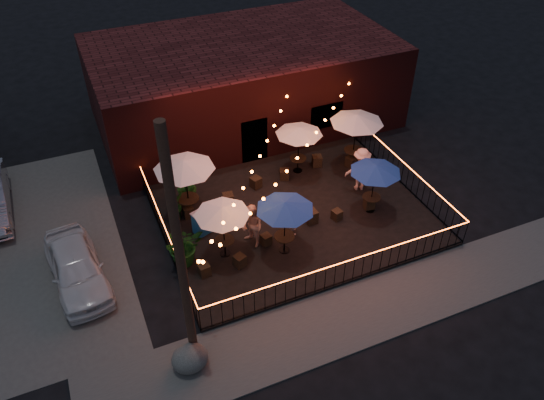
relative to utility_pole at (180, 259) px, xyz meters
The scene contains 36 objects.
ground 7.21m from the utility_pole, 25.71° to the left, with size 110.00×110.00×0.00m, color black.
patio 8.11m from the utility_pole, 40.43° to the left, with size 10.00×8.00×0.15m, color black.
sidewalk 6.74m from the utility_pole, ahead, with size 18.00×2.50×0.05m, color #45423F.
brick_building 14.27m from the utility_pole, 63.05° to the left, with size 14.00×8.00×4.00m.
utility_pole is the anchor object (origin of this frame).
fence_front 6.38m from the utility_pole, ahead, with size 10.00×0.04×1.04m.
fence_left 5.70m from the utility_pole, 85.03° to the left, with size 0.04×8.00×1.04m.
fence_right 11.85m from the utility_pole, 23.86° to the left, with size 0.04×8.00×1.04m.
festoon_lights 6.32m from the utility_pole, 44.40° to the left, with size 10.02×8.72×1.32m.
cafe_table_0 4.57m from the utility_pole, 57.80° to the left, with size 2.48×2.48×2.15m.
cafe_table_1 6.56m from the utility_pole, 74.75° to the left, with size 3.00×3.00×2.53m.
cafe_table_2 5.41m from the utility_pole, 33.96° to the left, with size 2.13×2.13×2.24m.
cafe_table_3 10.01m from the utility_pole, 46.32° to the left, with size 2.35×2.35×2.19m.
cafe_table_4 9.21m from the utility_pole, 23.44° to the left, with size 2.21×2.21×2.15m.
cafe_table_5 11.43m from the utility_pole, 35.67° to the left, with size 2.49×2.49×2.50m.
bistro_chair_0 4.77m from the utility_pole, 66.73° to the left, with size 0.37×0.37×0.44m, color black.
bistro_chair_1 5.21m from the utility_pole, 48.03° to the left, with size 0.37×0.37×0.43m, color black.
bistro_chair_2 7.22m from the utility_pole, 75.32° to the left, with size 0.39×0.39×0.46m, color black.
bistro_chair_3 7.82m from the utility_pole, 61.98° to the left, with size 0.42×0.42×0.50m, color black.
bistro_chair_4 6.27m from the utility_pole, 42.36° to the left, with size 0.34×0.34×0.40m, color black.
bistro_chair_5 7.87m from the utility_pole, 33.75° to the left, with size 0.43×0.43×0.51m, color black.
bistro_chair_6 9.00m from the utility_pole, 55.21° to the left, with size 0.39×0.39×0.46m, color black.
bistro_chair_7 9.80m from the utility_pole, 48.52° to the left, with size 0.38×0.38×0.45m, color black.
bistro_chair_8 8.54m from the utility_pole, 28.11° to the left, with size 0.34×0.34×0.40m, color black.
bistro_chair_9 9.78m from the utility_pole, 24.13° to the left, with size 0.37×0.37×0.44m, color black.
bistro_chair_10 11.15m from the utility_pole, 42.76° to the left, with size 0.40×0.40×0.48m, color black.
bistro_chair_11 11.74m from the utility_pole, 35.53° to the left, with size 0.42×0.42×0.50m, color black.
patron_a 6.84m from the utility_pole, 36.22° to the left, with size 0.57×0.37×1.56m, color tan.
patron_b 5.73m from the utility_pole, 47.41° to the left, with size 0.85×0.66×1.75m, color beige.
patron_c 10.35m from the utility_pole, 30.18° to the left, with size 1.23×0.71×1.91m, color #E3AF90.
potted_shrub_a 4.90m from the utility_pole, 77.83° to the left, with size 1.37×1.18×1.52m, color #10410E.
potted_shrub_b 7.01m from the utility_pole, 79.18° to the left, with size 0.70×0.56×1.27m, color #1A3B11.
potted_shrub_c 7.97m from the utility_pole, 75.24° to the left, with size 0.77×0.77×1.38m, color #0F340C.
cooler 6.27m from the utility_pole, 69.54° to the left, with size 0.84×0.72×0.94m.
boulder 3.64m from the utility_pole, 120.48° to the right, with size 0.99×0.84×0.77m, color #464641.
car_white 6.09m from the utility_pole, 122.47° to the left, with size 1.65×4.10×1.40m, color silver.
Camera 1 is at (-7.03, -12.27, 13.53)m, focal length 35.00 mm.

